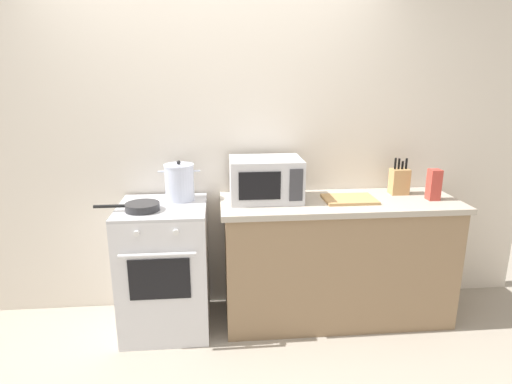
{
  "coord_description": "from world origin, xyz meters",
  "views": [
    {
      "loc": [
        0.04,
        -2.24,
        1.79
      ],
      "look_at": [
        0.3,
        0.6,
        1.0
      ],
      "focal_mm": 30.08,
      "sensor_mm": 36.0,
      "label": 1
    }
  ],
  "objects_px": {
    "cutting_board": "(349,199)",
    "pasta_box": "(434,185)",
    "frying_pan": "(141,207)",
    "stock_pot": "(180,182)",
    "stove": "(165,267)",
    "knife_block": "(399,181)",
    "microwave": "(266,179)"
  },
  "relations": [
    {
      "from": "knife_block",
      "to": "cutting_board",
      "type": "bearing_deg",
      "value": -161.48
    },
    {
      "from": "microwave",
      "to": "pasta_box",
      "type": "relative_size",
      "value": 2.27
    },
    {
      "from": "cutting_board",
      "to": "knife_block",
      "type": "height_order",
      "value": "knife_block"
    },
    {
      "from": "stove",
      "to": "knife_block",
      "type": "distance_m",
      "value": 1.82
    },
    {
      "from": "stock_pot",
      "to": "knife_block",
      "type": "xyz_separation_m",
      "value": [
        1.61,
        0.01,
        -0.03
      ]
    },
    {
      "from": "knife_block",
      "to": "stock_pot",
      "type": "bearing_deg",
      "value": -179.71
    },
    {
      "from": "microwave",
      "to": "pasta_box",
      "type": "bearing_deg",
      "value": -5.19
    },
    {
      "from": "stove",
      "to": "stock_pot",
      "type": "bearing_deg",
      "value": 48.75
    },
    {
      "from": "microwave",
      "to": "cutting_board",
      "type": "bearing_deg",
      "value": -7.53
    },
    {
      "from": "knife_block",
      "to": "pasta_box",
      "type": "relative_size",
      "value": 1.24
    },
    {
      "from": "microwave",
      "to": "knife_block",
      "type": "height_order",
      "value": "microwave"
    },
    {
      "from": "microwave",
      "to": "cutting_board",
      "type": "xyz_separation_m",
      "value": [
        0.59,
        -0.08,
        -0.14
      ]
    },
    {
      "from": "frying_pan",
      "to": "pasta_box",
      "type": "height_order",
      "value": "pasta_box"
    },
    {
      "from": "stove",
      "to": "microwave",
      "type": "bearing_deg",
      "value": 6.25
    },
    {
      "from": "pasta_box",
      "to": "frying_pan",
      "type": "bearing_deg",
      "value": -178.09
    },
    {
      "from": "cutting_board",
      "to": "pasta_box",
      "type": "bearing_deg",
      "value": -2.87
    },
    {
      "from": "stove",
      "to": "microwave",
      "type": "distance_m",
      "value": 0.95
    },
    {
      "from": "microwave",
      "to": "pasta_box",
      "type": "height_order",
      "value": "microwave"
    },
    {
      "from": "stock_pot",
      "to": "knife_block",
      "type": "distance_m",
      "value": 1.61
    },
    {
      "from": "cutting_board",
      "to": "stock_pot",
      "type": "bearing_deg",
      "value": 173.71
    },
    {
      "from": "stock_pot",
      "to": "microwave",
      "type": "distance_m",
      "value": 0.61
    },
    {
      "from": "stock_pot",
      "to": "frying_pan",
      "type": "bearing_deg",
      "value": -135.75
    },
    {
      "from": "stock_pot",
      "to": "frying_pan",
      "type": "relative_size",
      "value": 0.69
    },
    {
      "from": "cutting_board",
      "to": "pasta_box",
      "type": "distance_m",
      "value": 0.61
    },
    {
      "from": "cutting_board",
      "to": "knife_block",
      "type": "xyz_separation_m",
      "value": [
        0.42,
        0.14,
        0.09
      ]
    },
    {
      "from": "knife_block",
      "to": "microwave",
      "type": "bearing_deg",
      "value": -176.48
    },
    {
      "from": "pasta_box",
      "to": "stock_pot",
      "type": "bearing_deg",
      "value": 174.85
    },
    {
      "from": "stove",
      "to": "pasta_box",
      "type": "xyz_separation_m",
      "value": [
        1.91,
        -0.03,
        0.57
      ]
    },
    {
      "from": "stove",
      "to": "pasta_box",
      "type": "distance_m",
      "value": 2.0
    },
    {
      "from": "frying_pan",
      "to": "cutting_board",
      "type": "distance_m",
      "value": 1.44
    },
    {
      "from": "knife_block",
      "to": "pasta_box",
      "type": "height_order",
      "value": "knife_block"
    },
    {
      "from": "knife_block",
      "to": "frying_pan",
      "type": "bearing_deg",
      "value": -172.67
    }
  ]
}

